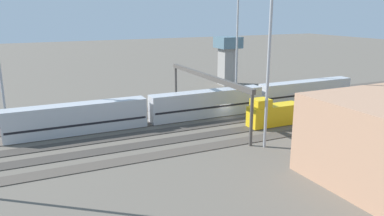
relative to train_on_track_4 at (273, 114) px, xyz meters
name	(u,v)px	position (x,y,z in m)	size (l,w,h in m)	color
ground_plane	(228,118)	(4.83, -7.50, -2.16)	(400.00, 400.00, 0.00)	#60594F
track_bed_0	(199,103)	(4.83, -20.00, -2.10)	(140.00, 2.80, 0.12)	#4C443D
track_bed_1	(210,109)	(4.83, -15.00, -2.10)	(140.00, 2.80, 0.12)	#4C443D
track_bed_2	(221,114)	(4.83, -10.00, -2.10)	(140.00, 2.80, 0.12)	#4C443D
track_bed_3	(235,121)	(4.83, -5.00, -2.10)	(140.00, 2.80, 0.12)	#3D3833
track_bed_4	(250,128)	(4.83, 0.00, -2.10)	(140.00, 2.80, 0.12)	#3D3833
track_bed_5	(267,137)	(4.83, 5.00, -2.10)	(140.00, 2.80, 0.12)	#4C443D
train_on_track_4	(273,114)	(0.00, 0.00, 0.00)	(10.00, 3.00, 5.00)	gold
train_on_track_2	(207,104)	(7.94, -10.00, 0.43)	(71.40, 3.06, 5.00)	#B7BABF
train_on_track_5	(367,109)	(-17.71, 5.00, 0.00)	(10.00, 3.00, 5.00)	gold
light_mast_1	(271,9)	(7.86, 8.50, 18.00)	(2.80, 0.70, 32.43)	#9EA0A5
light_mast_2	(238,18)	(-6.14, -22.62, 16.09)	(2.80, 0.70, 28.89)	#9EA0A5
signal_gantry	(207,81)	(9.43, -7.50, 5.40)	(0.70, 30.00, 8.80)	#4C4742
control_tower	(228,57)	(-12.00, -36.56, 5.49)	(6.00, 6.00, 13.06)	gray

